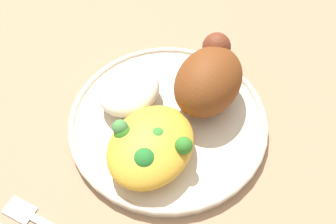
# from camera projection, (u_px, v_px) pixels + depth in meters

# --- Properties ---
(ground_plane) EXTENTS (2.00, 2.00, 0.00)m
(ground_plane) POSITION_uv_depth(u_px,v_px,m) (168.00, 124.00, 0.47)
(ground_plane) COLOR #9E7858
(plate) EXTENTS (0.26, 0.26, 0.02)m
(plate) POSITION_uv_depth(u_px,v_px,m) (168.00, 120.00, 0.46)
(plate) COLOR beige
(plate) RESTS_ON ground_plane
(roasted_chicken) EXTENTS (0.12, 0.08, 0.07)m
(roasted_chicken) POSITION_uv_depth(u_px,v_px,m) (209.00, 78.00, 0.45)
(roasted_chicken) COLOR brown
(roasted_chicken) RESTS_ON plate
(rice_pile) EXTENTS (0.09, 0.08, 0.04)m
(rice_pile) POSITION_uv_depth(u_px,v_px,m) (130.00, 89.00, 0.46)
(rice_pile) COLOR white
(rice_pile) RESTS_ON plate
(mac_cheese_with_broccoli) EXTENTS (0.12, 0.09, 0.05)m
(mac_cheese_with_broccoli) POSITION_uv_depth(u_px,v_px,m) (150.00, 145.00, 0.41)
(mac_cheese_with_broccoli) COLOR gold
(mac_cheese_with_broccoli) RESTS_ON plate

